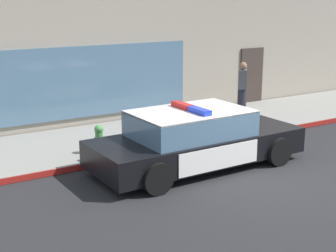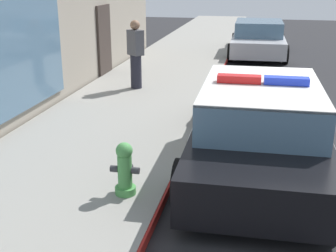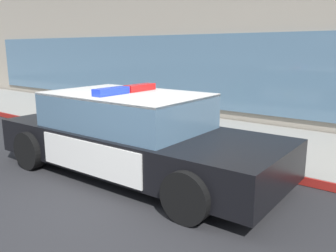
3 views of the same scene
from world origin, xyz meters
name	(u,v)px [view 3 (image 3 of 3)]	position (x,y,z in m)	size (l,w,h in m)	color
ground	(122,219)	(0.00, 0.00, 0.00)	(48.00, 48.00, 0.00)	#262628
sidewalk	(258,144)	(0.00, 4.20, 0.07)	(48.00, 3.30, 0.15)	gray
curb_red_paint	(221,163)	(0.00, 2.54, 0.08)	(28.80, 0.04, 0.14)	maroon
storefront_building	(266,1)	(-2.93, 11.11, 3.92)	(24.79, 10.50, 7.85)	gray
police_cruiser	(133,134)	(-1.04, 1.35, 0.68)	(5.11, 2.20, 1.49)	black
fire_hydrant	(131,118)	(-2.71, 3.05, 0.50)	(0.34, 0.39, 0.73)	#4C994C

